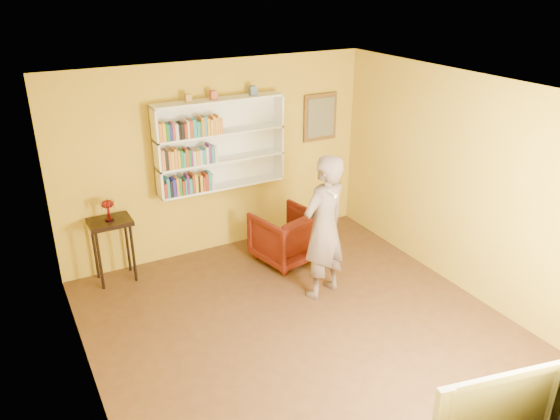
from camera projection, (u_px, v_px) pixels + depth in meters
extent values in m
cube|color=#482C17|center=(308.00, 340.00, 6.13)|extent=(5.30, 5.80, 0.12)
cube|color=gold|center=(217.00, 158.00, 7.59)|extent=(5.30, 0.04, 2.70)
cube|color=gold|center=(513.00, 374.00, 3.53)|extent=(5.30, 0.04, 2.70)
cube|color=gold|center=(80.00, 282.00, 4.58)|extent=(0.04, 5.80, 2.70)
cube|color=gold|center=(472.00, 188.00, 6.55)|extent=(0.04, 5.80, 2.70)
cube|color=silver|center=(314.00, 91.00, 5.01)|extent=(5.30, 5.80, 0.06)
cube|color=white|center=(217.00, 142.00, 7.46)|extent=(1.80, 0.03, 1.20)
cube|color=white|center=(157.00, 154.00, 6.97)|extent=(0.03, 0.28, 1.20)
cube|color=white|center=(278.00, 136.00, 7.74)|extent=(0.03, 0.28, 1.20)
cube|color=white|center=(223.00, 186.00, 7.60)|extent=(1.80, 0.28, 0.03)
cube|color=white|center=(221.00, 160.00, 7.44)|extent=(1.80, 0.28, 0.03)
cube|color=white|center=(220.00, 133.00, 7.29)|extent=(1.80, 0.28, 0.03)
cube|color=white|center=(219.00, 100.00, 7.11)|extent=(1.80, 0.28, 0.03)
cube|color=maroon|center=(164.00, 190.00, 7.14)|extent=(0.03, 0.15, 0.20)
cube|color=teal|center=(167.00, 187.00, 7.16)|extent=(0.04, 0.18, 0.26)
cube|color=black|center=(170.00, 188.00, 7.17)|extent=(0.03, 0.15, 0.22)
cube|color=#222094|center=(173.00, 187.00, 7.18)|extent=(0.04, 0.15, 0.24)
cube|color=orange|center=(176.00, 186.00, 7.21)|extent=(0.03, 0.16, 0.25)
cube|color=#19732C|center=(179.00, 185.00, 7.24)|extent=(0.03, 0.18, 0.24)
cube|color=maroon|center=(182.00, 186.00, 7.26)|extent=(0.03, 0.18, 0.20)
cube|color=teal|center=(185.00, 186.00, 7.26)|extent=(0.02, 0.15, 0.22)
cube|color=#552165|center=(187.00, 184.00, 7.26)|extent=(0.02, 0.15, 0.27)
cube|color=teal|center=(189.00, 185.00, 7.30)|extent=(0.04, 0.17, 0.21)
cube|color=#933C1A|center=(192.00, 183.00, 7.31)|extent=(0.03, 0.18, 0.26)
cube|color=gold|center=(195.00, 182.00, 7.32)|extent=(0.04, 0.17, 0.26)
cube|color=black|center=(198.00, 184.00, 7.33)|extent=(0.02, 0.14, 0.21)
cube|color=gold|center=(200.00, 182.00, 7.35)|extent=(0.03, 0.16, 0.23)
cube|color=#933C1A|center=(202.00, 183.00, 7.38)|extent=(0.03, 0.18, 0.20)
cube|color=maroon|center=(205.00, 181.00, 7.39)|extent=(0.04, 0.17, 0.24)
cube|color=teal|center=(208.00, 180.00, 7.40)|extent=(0.04, 0.15, 0.25)
cube|color=beige|center=(211.00, 180.00, 7.44)|extent=(0.04, 0.18, 0.22)
cube|color=orange|center=(162.00, 159.00, 6.99)|extent=(0.04, 0.18, 0.27)
cube|color=black|center=(165.00, 160.00, 7.00)|extent=(0.04, 0.15, 0.26)
cube|color=orange|center=(168.00, 159.00, 7.02)|extent=(0.02, 0.16, 0.25)
cube|color=gold|center=(171.00, 160.00, 7.03)|extent=(0.04, 0.15, 0.24)
cube|color=orange|center=(174.00, 158.00, 7.06)|extent=(0.04, 0.18, 0.26)
cube|color=gold|center=(177.00, 158.00, 7.08)|extent=(0.03, 0.17, 0.24)
cube|color=#19732C|center=(180.00, 158.00, 7.10)|extent=(0.04, 0.16, 0.23)
cube|color=teal|center=(183.00, 159.00, 7.11)|extent=(0.03, 0.16, 0.20)
cube|color=#933C1A|center=(186.00, 157.00, 7.12)|extent=(0.04, 0.15, 0.24)
cube|color=#19732C|center=(188.00, 157.00, 7.14)|extent=(0.03, 0.15, 0.22)
cube|color=#552165|center=(190.00, 157.00, 7.15)|extent=(0.02, 0.16, 0.23)
cube|color=beige|center=(193.00, 157.00, 7.18)|extent=(0.04, 0.18, 0.20)
cube|color=gold|center=(196.00, 157.00, 7.19)|extent=(0.04, 0.16, 0.20)
cube|color=beige|center=(199.00, 156.00, 7.21)|extent=(0.03, 0.15, 0.20)
cube|color=teal|center=(202.00, 156.00, 7.23)|extent=(0.04, 0.16, 0.20)
cube|color=beige|center=(205.00, 154.00, 7.25)|extent=(0.04, 0.16, 0.23)
cube|color=#552165|center=(209.00, 153.00, 7.25)|extent=(0.04, 0.15, 0.26)
cube|color=teal|center=(211.00, 153.00, 7.28)|extent=(0.04, 0.16, 0.23)
cube|color=beige|center=(214.00, 153.00, 7.31)|extent=(0.04, 0.17, 0.22)
cube|color=orange|center=(159.00, 132.00, 6.84)|extent=(0.04, 0.17, 0.23)
cube|color=gold|center=(163.00, 132.00, 6.85)|extent=(0.04, 0.15, 0.24)
cube|color=#19732C|center=(166.00, 132.00, 6.87)|extent=(0.04, 0.14, 0.22)
cube|color=#222094|center=(169.00, 132.00, 6.90)|extent=(0.03, 0.18, 0.21)
cube|color=maroon|center=(172.00, 131.00, 6.91)|extent=(0.03, 0.17, 0.22)
cube|color=beige|center=(175.00, 131.00, 6.94)|extent=(0.04, 0.18, 0.20)
cube|color=black|center=(178.00, 131.00, 6.95)|extent=(0.03, 0.17, 0.20)
cube|color=black|center=(181.00, 130.00, 6.97)|extent=(0.04, 0.18, 0.20)
cube|color=maroon|center=(184.00, 130.00, 6.98)|extent=(0.03, 0.15, 0.19)
cube|color=beige|center=(187.00, 129.00, 6.99)|extent=(0.03, 0.17, 0.23)
cube|color=#933C1A|center=(189.00, 128.00, 7.02)|extent=(0.04, 0.18, 0.23)
cube|color=teal|center=(193.00, 128.00, 7.02)|extent=(0.04, 0.14, 0.23)
cube|color=teal|center=(197.00, 128.00, 7.05)|extent=(0.04, 0.16, 0.20)
cube|color=#19732C|center=(199.00, 128.00, 7.06)|extent=(0.02, 0.14, 0.20)
cube|color=orange|center=(201.00, 126.00, 7.09)|extent=(0.04, 0.19, 0.25)
cube|color=teal|center=(204.00, 126.00, 7.08)|extent=(0.03, 0.14, 0.25)
cube|color=gold|center=(206.00, 126.00, 7.12)|extent=(0.03, 0.19, 0.23)
cube|color=gold|center=(210.00, 127.00, 7.13)|extent=(0.04, 0.15, 0.20)
cube|color=orange|center=(212.00, 125.00, 7.14)|extent=(0.03, 0.16, 0.25)
cube|color=gold|center=(214.00, 125.00, 7.17)|extent=(0.03, 0.18, 0.23)
cube|color=gold|center=(217.00, 124.00, 7.17)|extent=(0.02, 0.17, 0.25)
cube|color=orange|center=(219.00, 125.00, 7.20)|extent=(0.04, 0.17, 0.21)
cube|color=#AE7E31|center=(188.00, 98.00, 6.91)|extent=(0.08, 0.08, 0.10)
cube|color=#AC4839|center=(213.00, 95.00, 7.05)|extent=(0.08, 0.08, 0.11)
cube|color=slate|center=(253.00, 91.00, 7.30)|extent=(0.09, 0.09, 0.12)
cube|color=brown|center=(320.00, 117.00, 8.11)|extent=(0.55, 0.04, 0.70)
cube|color=#7B6C59|center=(321.00, 118.00, 8.09)|extent=(0.45, 0.02, 0.58)
cylinder|color=black|center=(100.00, 261.00, 6.85)|extent=(0.04, 0.04, 0.80)
cylinder|color=black|center=(133.00, 253.00, 7.03)|extent=(0.04, 0.04, 0.80)
cylinder|color=black|center=(95.00, 251.00, 7.10)|extent=(0.04, 0.04, 0.80)
cylinder|color=black|center=(127.00, 244.00, 7.28)|extent=(0.04, 0.04, 0.80)
cube|color=black|center=(110.00, 222.00, 6.89)|extent=(0.53, 0.40, 0.06)
cylinder|color=maroon|center=(109.00, 219.00, 6.88)|extent=(0.12, 0.12, 0.02)
cylinder|color=maroon|center=(109.00, 213.00, 6.84)|extent=(0.03, 0.03, 0.15)
ellipsoid|color=maroon|center=(107.00, 204.00, 6.79)|extent=(0.16, 0.16, 0.10)
cylinder|color=#FFE9AE|center=(114.00, 203.00, 6.83)|extent=(0.01, 0.01, 0.12)
cylinder|color=#FFE9AE|center=(111.00, 202.00, 6.86)|extent=(0.01, 0.01, 0.12)
cylinder|color=#FFE9AE|center=(107.00, 202.00, 6.86)|extent=(0.01, 0.01, 0.12)
cylinder|color=#FFE9AE|center=(103.00, 203.00, 6.83)|extent=(0.01, 0.01, 0.12)
cylinder|color=#FFE9AE|center=(101.00, 205.00, 6.78)|extent=(0.01, 0.01, 0.12)
cylinder|color=#FFE9AE|center=(102.00, 206.00, 6.74)|extent=(0.01, 0.01, 0.12)
cylinder|color=#FFE9AE|center=(105.00, 207.00, 6.72)|extent=(0.01, 0.01, 0.12)
cylinder|color=#FFE9AE|center=(110.00, 206.00, 6.74)|extent=(0.01, 0.01, 0.12)
cylinder|color=#FFE9AE|center=(113.00, 205.00, 6.78)|extent=(0.01, 0.01, 0.12)
imported|color=#410904|center=(286.00, 236.00, 7.57)|extent=(0.93, 0.95, 0.73)
imported|color=brown|center=(324.00, 228.00, 6.55)|extent=(0.76, 0.61, 1.83)
cube|color=white|center=(332.00, 194.00, 5.95)|extent=(0.04, 0.15, 0.04)
imported|color=black|center=(492.00, 399.00, 4.06)|extent=(1.13, 0.37, 0.64)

